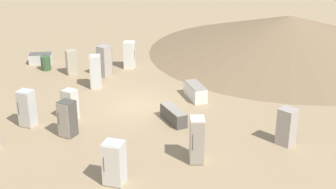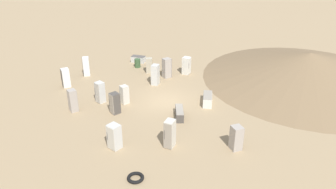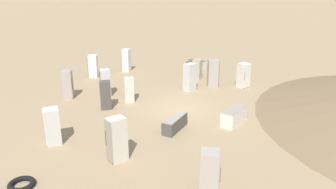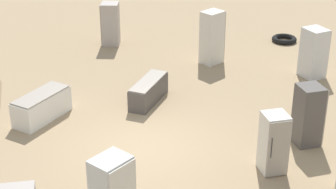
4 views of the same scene
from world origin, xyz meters
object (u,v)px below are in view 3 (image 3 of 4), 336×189
discarded_fridge_4 (105,95)px  discarded_fridge_5 (210,173)px  discarded_fridge_0 (52,126)px  discarded_fridge_2 (117,139)px  discarded_fridge_3 (93,66)px  discarded_fridge_1 (105,83)px  rusty_barrel (190,67)px  discarded_fridge_8 (68,84)px  discarded_fridge_13 (213,73)px  discarded_fridge_14 (175,123)px  discarded_fridge_10 (243,75)px  discarded_fridge_6 (190,77)px  discarded_fridge_15 (129,90)px  discarded_fridge_7 (234,116)px  discarded_fridge_12 (197,69)px  discarded_fridge_11 (126,60)px  scrap_tire (22,184)px  discarded_fridge_9 (197,64)px

discarded_fridge_4 → discarded_fridge_5: (4.35, 8.60, -0.01)m
discarded_fridge_0 → discarded_fridge_2: (-0.32, 3.52, 0.11)m
discarded_fridge_3 → discarded_fridge_4: (4.62, 5.33, -0.04)m
discarded_fridge_1 → rusty_barrel: size_ratio=1.98×
discarded_fridge_2 → discarded_fridge_8: (-4.42, -7.65, -0.05)m
discarded_fridge_4 → discarded_fridge_13: size_ratio=0.87×
discarded_fridge_5 → discarded_fridge_14: size_ratio=0.88×
discarded_fridge_10 → discarded_fridge_0: bearing=4.9°
discarded_fridge_6 → discarded_fridge_15: size_ratio=1.23×
discarded_fridge_4 → rusty_barrel: 9.78m
discarded_fridge_3 → discarded_fridge_10: 11.42m
discarded_fridge_7 → discarded_fridge_8: 10.63m
discarded_fridge_3 → discarded_fridge_4: bearing=-160.5°
discarded_fridge_12 → discarded_fridge_15: (6.68, -1.38, 0.01)m
discarded_fridge_11 → discarded_fridge_14: size_ratio=0.99×
discarded_fridge_1 → discarded_fridge_13: discarded_fridge_13 is taller
discarded_fridge_15 → discarded_fridge_6: bearing=21.0°
discarded_fridge_5 → discarded_fridge_6: discarded_fridge_6 is taller
discarded_fridge_13 → scrap_tire: size_ratio=1.96×
discarded_fridge_7 → discarded_fridge_0: bearing=50.1°
discarded_fridge_5 → discarded_fridge_6: 11.53m
discarded_fridge_14 → discarded_fridge_2: bearing=-102.5°
discarded_fridge_3 → discarded_fridge_14: (5.08, 10.28, -0.52)m
discarded_fridge_14 → discarded_fridge_15: bearing=150.7°
discarded_fridge_0 → discarded_fridge_5: bearing=-140.4°
discarded_fridge_14 → rusty_barrel: size_ratio=2.10×
discarded_fridge_8 → discarded_fridge_14: (0.62, 8.23, -0.56)m
discarded_fridge_2 → discarded_fridge_11: discarded_fridge_2 is taller
discarded_fridge_5 → discarded_fridge_4: bearing=-140.2°
discarded_fridge_3 → discarded_fridge_14: discarded_fridge_3 is taller
discarded_fridge_0 → discarded_fridge_5: size_ratio=1.02×
discarded_fridge_2 → discarded_fridge_15: size_ratio=1.24×
discarded_fridge_1 → discarded_fridge_5: size_ratio=1.07×
discarded_fridge_5 → discarded_fridge_13: discarded_fridge_13 is taller
discarded_fridge_15 → discarded_fridge_11: bearing=90.2°
discarded_fridge_7 → discarded_fridge_9: 11.62m
discarded_fridge_15 → rusty_barrel: (-8.07, 0.01, -0.32)m
discarded_fridge_11 → scrap_tire: (14.92, 6.79, -0.83)m
discarded_fridge_3 → discarded_fridge_2: bearing=-162.1°
discarded_fridge_10 → discarded_fridge_12: discarded_fridge_10 is taller
discarded_fridge_2 → discarded_fridge_15: (-5.94, -3.92, -0.19)m
discarded_fridge_14 → rusty_barrel: 11.16m
discarded_fridge_4 → discarded_fridge_12: bearing=-53.6°
discarded_fridge_5 → discarded_fridge_11: size_ratio=0.89×
discarded_fridge_14 → scrap_tire: 7.49m
discarded_fridge_8 → discarded_fridge_9: size_ratio=1.11×
rusty_barrel → discarded_fridge_4: bearing=-2.7°
discarded_fridge_1 → discarded_fridge_7: (-0.11, 8.75, -0.49)m
discarded_fridge_13 → discarded_fridge_14: (7.68, 1.31, -0.61)m
discarded_fridge_0 → discarded_fridge_14: size_ratio=0.90×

